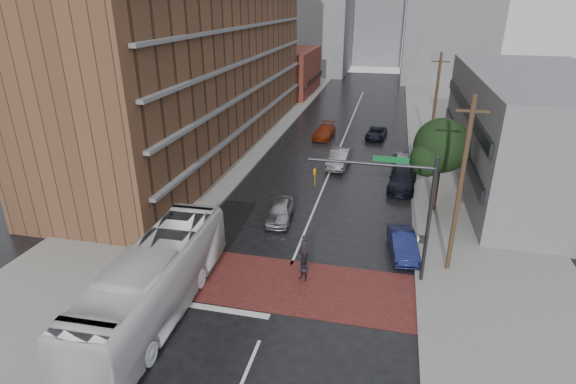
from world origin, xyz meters
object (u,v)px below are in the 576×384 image
at_px(suv_travel, 376,133).
at_px(car_parked_mid, 402,179).
at_px(transit_bus, 154,282).
at_px(pedestrian_a, 304,249).
at_px(car_travel_a, 280,211).
at_px(pedestrian_b, 304,270).
at_px(car_parked_far, 402,162).
at_px(car_travel_b, 339,159).
at_px(car_parked_near, 403,244).
at_px(car_travel_c, 324,131).

distance_m(suv_travel, car_parked_mid, 14.50).
xyz_separation_m(transit_bus, pedestrian_a, (6.17, 6.15, -0.87)).
bearing_deg(car_travel_a, pedestrian_b, -72.20).
distance_m(pedestrian_b, car_parked_far, 20.32).
bearing_deg(transit_bus, car_parked_mid, 56.74).
bearing_deg(car_travel_a, car_parked_mid, 37.64).
bearing_deg(car_travel_b, suv_travel, 79.22).
height_order(pedestrian_a, pedestrian_b, pedestrian_a).
relative_size(car_travel_b, suv_travel, 1.10).
bearing_deg(car_travel_b, car_parked_near, -63.96).
xyz_separation_m(car_travel_a, car_travel_c, (-0.15, 21.14, -0.01)).
relative_size(suv_travel, car_parked_mid, 0.83).
distance_m(pedestrian_b, suv_travel, 29.25).
relative_size(car_travel_a, car_parked_mid, 0.79).
relative_size(car_travel_c, suv_travel, 1.10).
bearing_deg(pedestrian_a, car_travel_a, 135.39).
height_order(pedestrian_a, car_travel_a, pedestrian_a).
relative_size(car_travel_b, car_parked_near, 1.16).
height_order(car_travel_a, car_parked_near, car_travel_a).
bearing_deg(pedestrian_a, car_parked_mid, 83.77).
bearing_deg(car_parked_far, car_travel_b, -177.16).
bearing_deg(car_parked_near, transit_bus, -153.25).
bearing_deg(car_parked_mid, pedestrian_b, -104.70).
relative_size(pedestrian_b, car_travel_c, 0.30).
distance_m(pedestrian_b, car_travel_a, 7.63).
distance_m(suv_travel, car_parked_far, 9.92).
distance_m(car_travel_a, car_parked_near, 8.82).
distance_m(car_travel_c, car_parked_far, 12.02).
distance_m(car_travel_a, car_parked_far, 15.14).
xyz_separation_m(car_travel_a, car_parked_mid, (8.35, 7.93, 0.06)).
distance_m(transit_bus, pedestrian_b, 7.84).
bearing_deg(car_travel_a, suv_travel, 70.04).
bearing_deg(pedestrian_b, car_travel_b, 115.84).
bearing_deg(car_parked_mid, transit_bus, -116.82).
xyz_separation_m(car_travel_b, suv_travel, (2.89, 10.26, -0.18)).
bearing_deg(transit_bus, car_parked_near, 33.79).
xyz_separation_m(car_travel_b, car_travel_c, (-2.82, 9.24, -0.09)).
bearing_deg(car_parked_near, car_parked_far, 81.33).
xyz_separation_m(car_travel_a, car_parked_near, (8.35, -2.84, -0.02)).
relative_size(car_parked_near, car_parked_mid, 0.79).
xyz_separation_m(transit_bus, pedestrian_b, (6.51, 4.24, -1.01)).
bearing_deg(suv_travel, transit_bus, -99.48).
bearing_deg(car_travel_c, car_travel_b, -69.01).
height_order(pedestrian_b, car_travel_b, car_travel_b).
xyz_separation_m(pedestrian_b, car_travel_c, (-3.21, 28.12, -0.03)).
relative_size(pedestrian_b, car_travel_b, 0.30).
distance_m(car_travel_b, suv_travel, 10.66).
xyz_separation_m(suv_travel, car_parked_near, (2.79, -24.99, 0.08)).
xyz_separation_m(car_travel_c, suv_travel, (5.71, 1.02, -0.09)).
xyz_separation_m(car_travel_a, car_parked_far, (8.35, 12.63, -0.02)).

